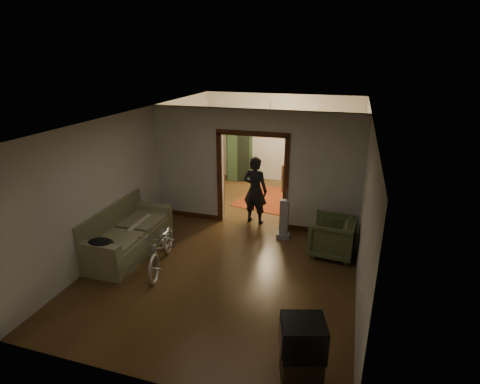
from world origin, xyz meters
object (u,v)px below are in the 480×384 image
at_px(bicycle, 162,246).
at_px(armchair, 332,237).
at_px(person, 255,190).
at_px(desk, 313,178).
at_px(sofa, 127,230).
at_px(locker, 240,156).

xyz_separation_m(bicycle, armchair, (3.15, 1.45, -0.04)).
distance_m(person, desk, 2.98).
distance_m(bicycle, desk, 5.74).
bearing_deg(bicycle, person, 50.36).
height_order(bicycle, armchair, bicycle).
distance_m(armchair, desk, 3.89).
relative_size(sofa, desk, 2.02).
bearing_deg(person, bicycle, 73.94).
relative_size(person, locker, 1.05).
bearing_deg(locker, armchair, -68.02).
relative_size(sofa, bicycle, 1.31).
bearing_deg(armchair, bicycle, -59.93).
bearing_deg(person, desk, -102.33).
distance_m(bicycle, armchair, 3.47).
distance_m(person, locker, 3.42).
bearing_deg(armchair, sofa, -69.09).
xyz_separation_m(armchair, desk, (-0.83, 3.80, 0.00)).
relative_size(bicycle, desk, 1.53).
height_order(sofa, locker, locker).
height_order(sofa, person, person).
xyz_separation_m(armchair, person, (-1.93, 1.07, 0.44)).
height_order(armchair, person, person).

